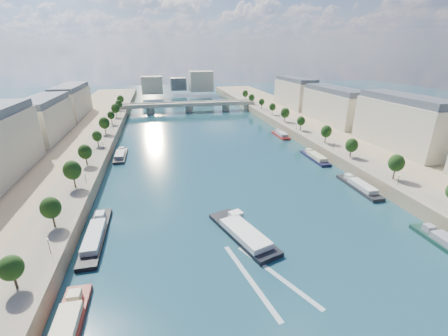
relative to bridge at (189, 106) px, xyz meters
name	(u,v)px	position (x,y,z in m)	size (l,w,h in m)	color
ground	(217,158)	(0.00, -121.71, -5.08)	(700.00, 700.00, 0.00)	#0B3033
quay_left	(53,165)	(-72.00, -121.71, -2.58)	(44.00, 520.00, 5.00)	#9E8460
quay_right	(351,144)	(72.00, -121.71, -2.58)	(44.00, 520.00, 5.00)	#9E8460
pave_left	(89,157)	(-57.00, -121.71, -0.03)	(14.00, 520.00, 0.10)	gray
pave_right	(325,141)	(57.00, -121.71, -0.03)	(14.00, 520.00, 0.10)	gray
trees_left	(93,143)	(-55.00, -119.71, 5.39)	(4.80, 268.80, 8.26)	#382B1E
trees_right	(313,126)	(55.00, -111.71, 5.39)	(4.80, 268.80, 8.26)	#382B1E
lamps_left	(95,158)	(-52.50, -131.71, 2.70)	(0.36, 200.36, 4.28)	black
lamps_right	(313,134)	(52.50, -116.71, 2.70)	(0.36, 200.36, 4.28)	black
buildings_left	(23,128)	(-85.00, -109.71, 11.37)	(16.00, 226.00, 23.20)	beige
buildings_right	(362,112)	(85.00, -109.71, 11.37)	(16.00, 226.00, 23.20)	beige
skyline	(182,83)	(3.19, 97.81, 9.57)	(79.00, 42.00, 22.00)	beige
bridge	(189,106)	(0.00, 0.00, 0.00)	(112.00, 12.00, 8.15)	#C1B79E
tour_barge	(243,233)	(-5.51, -187.23, -4.13)	(15.22, 27.18, 3.67)	black
wake	(263,277)	(-5.51, -203.87, -5.06)	(15.54, 25.75, 0.04)	silver
moored_barges_left	(90,253)	(-45.50, -187.19, -4.24)	(5.00, 159.95, 3.60)	#161E31
moored_barges_right	(361,188)	(45.50, -167.74, -4.24)	(5.00, 159.31, 3.60)	black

